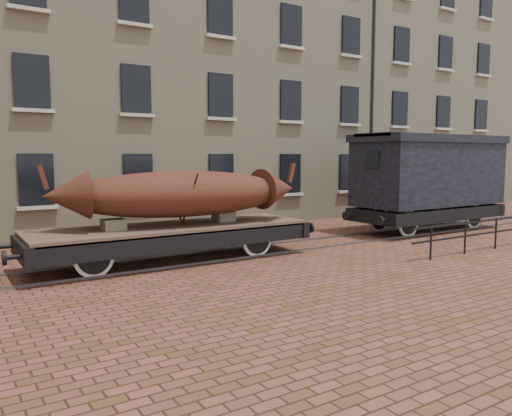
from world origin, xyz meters
TOP-DOWN VIEW (x-y plane):
  - ground at (0.00, 0.00)m, footprint 90.00×90.00m
  - warehouse_cream at (3.00, 9.99)m, footprint 40.00×10.19m
  - rail_track at (0.00, 0.00)m, footprint 30.00×1.52m
  - flatcar_wagon at (-3.31, -0.00)m, footprint 8.75×2.37m
  - iron_boat at (-3.01, 0.00)m, footprint 7.40×2.70m
  - goods_van at (7.68, 0.00)m, footprint 7.34×2.68m

SIDE VIEW (x-z plane):
  - ground at x=0.00m, z-range 0.00..0.00m
  - rail_track at x=0.00m, z-range 0.00..0.06m
  - flatcar_wagon at x=-3.31m, z-range 0.16..1.48m
  - iron_boat at x=-3.01m, z-range 1.05..2.79m
  - goods_van at x=7.68m, z-range 0.48..4.28m
  - warehouse_cream at x=3.00m, z-range 0.00..14.00m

